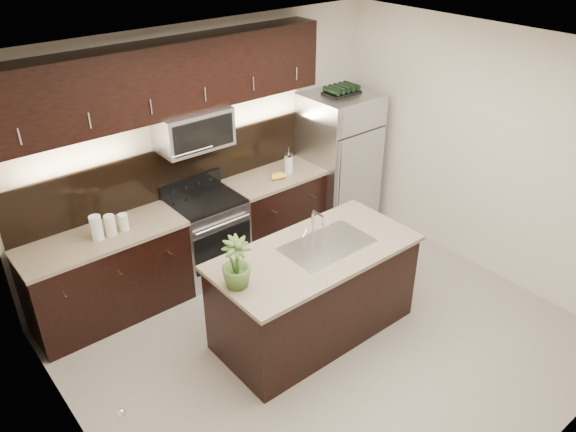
# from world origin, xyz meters

# --- Properties ---
(ground) EXTENTS (4.50, 4.50, 0.00)m
(ground) POSITION_xyz_m (0.00, 0.00, 0.00)
(ground) COLOR gray
(ground) RESTS_ON ground
(room_walls) EXTENTS (4.52, 4.02, 2.71)m
(room_walls) POSITION_xyz_m (-0.11, -0.04, 1.70)
(room_walls) COLOR beige
(room_walls) RESTS_ON ground
(counter_run) EXTENTS (3.51, 0.65, 0.94)m
(counter_run) POSITION_xyz_m (-0.46, 1.69, 0.47)
(counter_run) COLOR black
(counter_run) RESTS_ON ground
(upper_fixtures) EXTENTS (3.49, 0.40, 1.66)m
(upper_fixtures) POSITION_xyz_m (-0.43, 1.84, 2.14)
(upper_fixtures) COLOR black
(upper_fixtures) RESTS_ON counter_run
(island) EXTENTS (1.96, 0.96, 0.94)m
(island) POSITION_xyz_m (-0.00, 0.19, 0.47)
(island) COLOR black
(island) RESTS_ON ground
(sink_faucet) EXTENTS (0.84, 0.50, 0.28)m
(sink_faucet) POSITION_xyz_m (0.15, 0.20, 0.96)
(sink_faucet) COLOR silver
(sink_faucet) RESTS_ON island
(refrigerator) EXTENTS (0.83, 0.75, 1.73)m
(refrigerator) POSITION_xyz_m (1.67, 1.63, 0.86)
(refrigerator) COLOR #B2B2B7
(refrigerator) RESTS_ON ground
(wine_rack) EXTENTS (0.43, 0.26, 0.10)m
(wine_rack) POSITION_xyz_m (1.67, 1.63, 1.78)
(wine_rack) COLOR black
(wine_rack) RESTS_ON refrigerator
(plant) EXTENTS (0.27, 0.27, 0.45)m
(plant) POSITION_xyz_m (-0.86, 0.20, 1.17)
(plant) COLOR #3D5A24
(plant) RESTS_ON island
(canisters) EXTENTS (0.37, 0.11, 0.24)m
(canisters) POSITION_xyz_m (-1.35, 1.64, 1.05)
(canisters) COLOR silver
(canisters) RESTS_ON counter_run
(french_press) EXTENTS (0.11, 0.11, 0.30)m
(french_press) POSITION_xyz_m (0.87, 1.64, 1.05)
(french_press) COLOR silver
(french_press) RESTS_ON counter_run
(bananas) EXTENTS (0.23, 0.20, 0.06)m
(bananas) POSITION_xyz_m (0.63, 1.61, 0.97)
(bananas) COLOR yellow
(bananas) RESTS_ON counter_run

